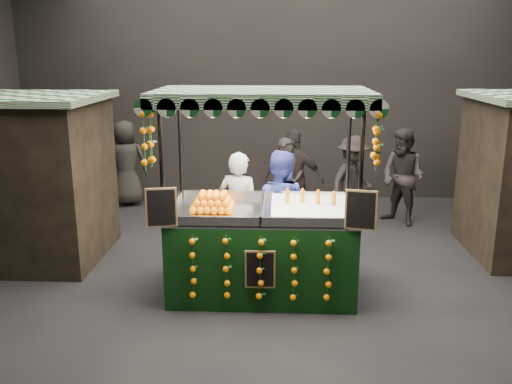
{
  "coord_description": "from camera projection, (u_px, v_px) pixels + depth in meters",
  "views": [
    {
      "loc": [
        -0.14,
        -7.22,
        3.25
      ],
      "look_at": [
        -0.48,
        0.28,
        1.31
      ],
      "focal_mm": 38.49,
      "sensor_mm": 36.0,
      "label": 1
    }
  ],
  "objects": [
    {
      "name": "ground",
      "position": [
        289.0,
        286.0,
        7.79
      ],
      "size": [
        12.0,
        12.0,
        0.0
      ],
      "primitive_type": "plane",
      "color": "black",
      "rests_on": "ground"
    },
    {
      "name": "market_hall",
      "position": [
        293.0,
        40.0,
        6.94
      ],
      "size": [
        12.1,
        10.1,
        5.05
      ],
      "color": "black",
      "rests_on": "ground"
    },
    {
      "name": "neighbour_stall_left",
      "position": [
        10.0,
        178.0,
        8.63
      ],
      "size": [
        3.0,
        2.2,
        2.6
      ],
      "color": "black",
      "rests_on": "ground"
    },
    {
      "name": "juice_stall",
      "position": [
        263.0,
        233.0,
        7.39
      ],
      "size": [
        2.86,
        1.68,
        2.77
      ],
      "color": "black",
      "rests_on": "ground"
    },
    {
      "name": "vendor_grey",
      "position": [
        239.0,
        210.0,
        8.32
      ],
      "size": [
        0.75,
        0.6,
        1.8
      ],
      "rotation": [
        0.0,
        0.0,
        2.85
      ],
      "color": "gray",
      "rests_on": "ground"
    },
    {
      "name": "vendor_blue",
      "position": [
        279.0,
        210.0,
        8.29
      ],
      "size": [
        1.04,
        0.9,
        1.83
      ],
      "rotation": [
        0.0,
        0.0,
        2.88
      ],
      "color": "navy",
      "rests_on": "ground"
    },
    {
      "name": "shopper_0",
      "position": [
        287.0,
        186.0,
        9.94
      ],
      "size": [
        0.75,
        0.63,
        1.74
      ],
      "rotation": [
        0.0,
        0.0,
        0.4
      ],
      "color": "black",
      "rests_on": "ground"
    },
    {
      "name": "shopper_1",
      "position": [
        403.0,
        177.0,
        10.39
      ],
      "size": [
        1.12,
        1.13,
        1.84
      ],
      "rotation": [
        0.0,
        0.0,
        -0.82
      ],
      "color": "#2D2625",
      "rests_on": "ground"
    },
    {
      "name": "shopper_2",
      "position": [
        294.0,
        180.0,
        10.1
      ],
      "size": [
        1.17,
        0.67,
        1.88
      ],
      "rotation": [
        0.0,
        0.0,
        2.94
      ],
      "color": "black",
      "rests_on": "ground"
    },
    {
      "name": "shopper_3",
      "position": [
        353.0,
        181.0,
        10.31
      ],
      "size": [
        1.25,
        1.23,
        1.72
      ],
      "rotation": [
        0.0,
        0.0,
        0.76
      ],
      "color": "black",
      "rests_on": "ground"
    },
    {
      "name": "shopper_4",
      "position": [
        126.0,
        163.0,
        11.71
      ],
      "size": [
        1.0,
        0.75,
        1.83
      ],
      "rotation": [
        0.0,
        0.0,
        3.35
      ],
      "color": "black",
      "rests_on": "ground"
    }
  ]
}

